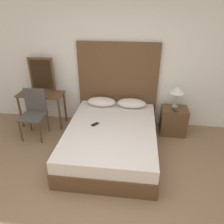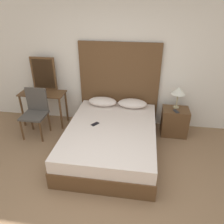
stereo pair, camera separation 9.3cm
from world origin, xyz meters
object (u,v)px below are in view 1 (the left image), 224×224
object	(u,v)px
bed	(111,139)
vanity_desk	(42,100)
chair	(34,111)
nightstand	(173,121)
phone_on_nightstand	(175,110)
phone_on_bed	(95,124)
table_lamp	(177,90)

from	to	relation	value
bed	vanity_desk	xyz separation A→B (m)	(-1.60, 0.78, 0.35)
chair	nightstand	bearing A→B (deg)	8.10
phone_on_nightstand	chair	size ratio (longest dim) A/B	0.17
phone_on_bed	phone_on_nightstand	world-z (taller)	phone_on_nightstand
nightstand	vanity_desk	size ratio (longest dim) A/B	0.60
table_lamp	phone_on_nightstand	xyz separation A→B (m)	(-0.02, -0.18, -0.35)
phone_on_bed	phone_on_nightstand	xyz separation A→B (m)	(1.48, 0.61, 0.06)
phone_on_bed	chair	size ratio (longest dim) A/B	0.17
nightstand	phone_on_nightstand	size ratio (longest dim) A/B	3.46
nightstand	chair	distance (m)	2.82
phone_on_bed	phone_on_nightstand	distance (m)	1.60
chair	vanity_desk	bearing A→B (deg)	91.67
bed	chair	xyz separation A→B (m)	(-1.59, 0.37, 0.30)
vanity_desk	chair	world-z (taller)	chair
table_lamp	phone_on_nightstand	distance (m)	0.39
vanity_desk	chair	bearing A→B (deg)	-88.33
nightstand	chair	size ratio (longest dim) A/B	0.59
phone_on_bed	nightstand	bearing A→B (deg)	25.38
bed	chair	size ratio (longest dim) A/B	2.18
bed	vanity_desk	world-z (taller)	vanity_desk
nightstand	table_lamp	distance (m)	0.64
phone_on_nightstand	vanity_desk	size ratio (longest dim) A/B	0.17
bed	phone_on_bed	world-z (taller)	phone_on_bed
nightstand	phone_on_nightstand	xyz separation A→B (m)	(-0.02, -0.10, 0.29)
bed	phone_on_bed	xyz separation A→B (m)	(-0.30, 0.06, 0.26)
vanity_desk	nightstand	bearing A→B (deg)	-0.27
phone_on_nightstand	table_lamp	bearing A→B (deg)	84.58
phone_on_bed	nightstand	world-z (taller)	nightstand
bed	phone_on_nightstand	xyz separation A→B (m)	(1.17, 0.67, 0.32)
nightstand	phone_on_bed	bearing A→B (deg)	-154.62
phone_on_nightstand	chair	distance (m)	2.78
phone_on_nightstand	vanity_desk	bearing A→B (deg)	177.70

